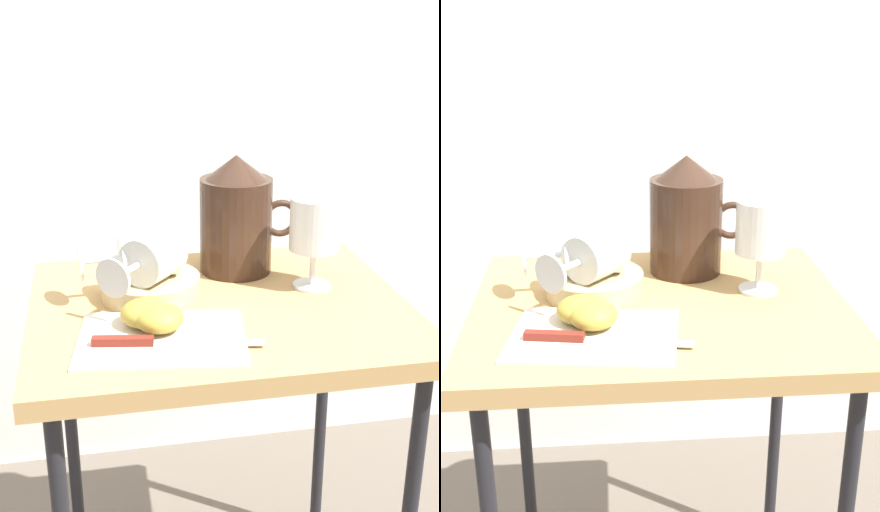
% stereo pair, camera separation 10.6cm
% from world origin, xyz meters
% --- Properties ---
extents(curtain_drape, '(2.40, 0.03, 2.21)m').
position_xyz_m(curtain_drape, '(0.00, 0.61, 1.10)').
color(curtain_drape, white).
rests_on(curtain_drape, ground_plane).
extents(table, '(0.59, 0.48, 0.68)m').
position_xyz_m(table, '(0.00, 0.00, 0.61)').
color(table, tan).
rests_on(table, ground_plane).
extents(linen_napkin, '(0.26, 0.21, 0.00)m').
position_xyz_m(linen_napkin, '(-0.10, -0.11, 0.68)').
color(linen_napkin, silver).
rests_on(linen_napkin, table).
extents(basket_tray, '(0.16, 0.16, 0.03)m').
position_xyz_m(basket_tray, '(-0.10, 0.05, 0.70)').
color(basket_tray, tan).
rests_on(basket_tray, table).
extents(pitcher, '(0.18, 0.13, 0.21)m').
position_xyz_m(pitcher, '(0.06, 0.14, 0.76)').
color(pitcher, '#382319').
rests_on(pitcher, table).
extents(wine_glass_upright, '(0.08, 0.08, 0.15)m').
position_xyz_m(wine_glass_upright, '(0.16, 0.04, 0.78)').
color(wine_glass_upright, silver).
rests_on(wine_glass_upright, table).
extents(wine_glass_tipped_near, '(0.15, 0.16, 0.08)m').
position_xyz_m(wine_glass_tipped_near, '(-0.10, 0.03, 0.75)').
color(wine_glass_tipped_near, silver).
rests_on(wine_glass_tipped_near, basket_tray).
extents(wine_glass_tipped_far, '(0.16, 0.08, 0.07)m').
position_xyz_m(wine_glass_tipped_far, '(-0.11, 0.05, 0.75)').
color(wine_glass_tipped_far, silver).
rests_on(wine_glass_tipped_far, basket_tray).
extents(apple_half_left, '(0.07, 0.07, 0.04)m').
position_xyz_m(apple_half_left, '(-0.12, -0.06, 0.70)').
color(apple_half_left, '#B29938').
rests_on(apple_half_left, linen_napkin).
extents(apple_half_right, '(0.07, 0.07, 0.04)m').
position_xyz_m(apple_half_right, '(-0.10, -0.09, 0.70)').
color(apple_half_right, '#B29938').
rests_on(apple_half_right, linen_napkin).
extents(knife, '(0.24, 0.05, 0.01)m').
position_xyz_m(knife, '(-0.12, -0.13, 0.69)').
color(knife, silver).
rests_on(knife, linen_napkin).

